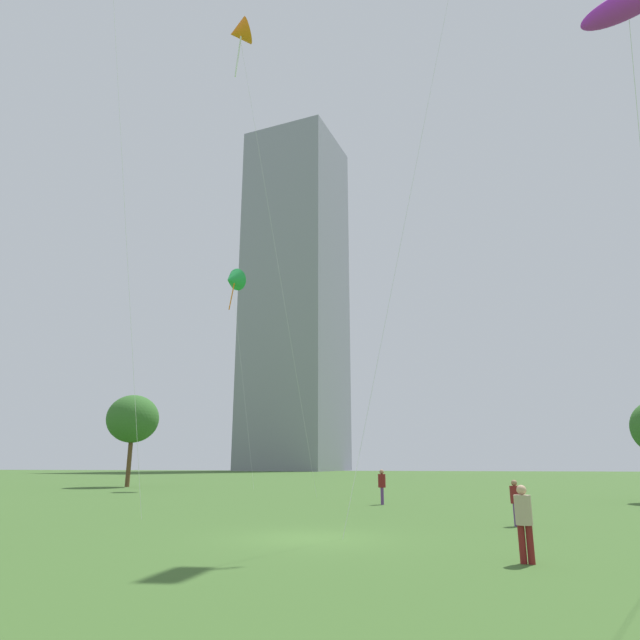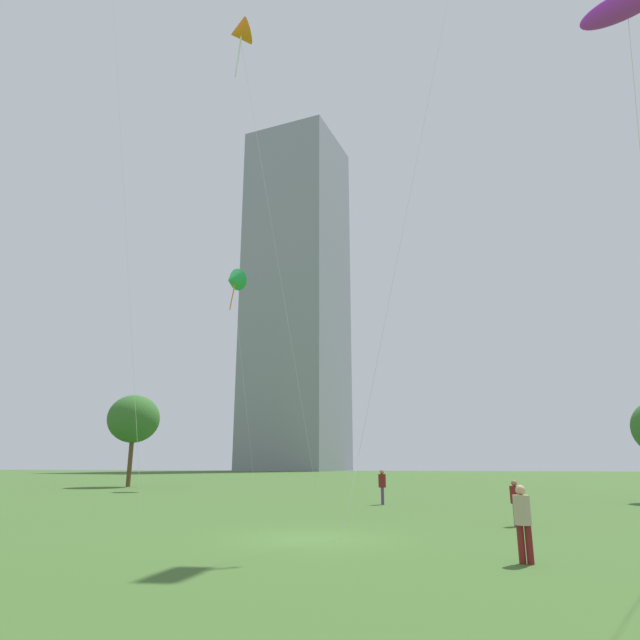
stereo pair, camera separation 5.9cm
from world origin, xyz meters
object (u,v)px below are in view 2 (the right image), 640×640
person_standing_2 (515,499)px  person_standing_3 (382,484)px  park_tree_1 (134,419)px  distant_highrise_0 (297,295)px  kite_flying_4 (240,33)px  kite_flying_3 (233,280)px  person_standing_1 (523,518)px  kite_flying_1 (627,4)px

person_standing_2 → person_standing_3: (-5.61, 9.29, 0.14)m
park_tree_1 → distant_highrise_0: (-10.62, 105.97, 45.56)m
person_standing_3 → kite_flying_4: 29.12m
kite_flying_4 → person_standing_3: bearing=22.9°
kite_flying_3 → kite_flying_4: (7.03, -18.91, 9.85)m
person_standing_1 → kite_flying_1: (3.43, -1.20, 12.33)m
kite_flying_4 → distant_highrise_0: (-27.88, 126.77, 22.96)m
person_standing_3 → kite_flying_4: kite_flying_4 is taller
person_standing_2 → distant_highrise_0: 148.04m
kite_flying_4 → park_tree_1: size_ratio=3.50×
park_tree_1 → person_standing_3: bearing=-34.6°
kite_flying_1 → kite_flying_4: bearing=137.4°
person_standing_3 → kite_flying_1: (8.16, -18.23, 12.25)m
person_standing_2 → park_tree_1: bearing=-92.4°
person_standing_2 → kite_flying_1: kite_flying_1 is taller
person_standing_1 → person_standing_3: (-4.73, 17.03, 0.08)m
park_tree_1 → distant_highrise_0: size_ratio=0.08×
person_standing_2 → kite_flying_3: size_ratio=0.08×
person_standing_2 → kite_flying_4: (-13.63, 5.91, 27.93)m
person_standing_2 → distant_highrise_0: distant_highrise_0 is taller
person_standing_1 → person_standing_2: 7.79m
kite_flying_3 → park_tree_1: size_ratio=2.37×
park_tree_1 → kite_flying_4: bearing=-50.3°
person_standing_1 → park_tree_1: bearing=-39.5°
person_standing_2 → park_tree_1: (-30.88, 26.71, 5.33)m
kite_flying_4 → person_standing_2: bearing=-23.4°
person_standing_1 → person_standing_3: 17.68m
kite_flying_3 → park_tree_1: (-10.22, 1.89, -12.75)m
person_standing_2 → person_standing_3: 10.85m
kite_flying_3 → distant_highrise_0: 114.65m
kite_flying_3 → distant_highrise_0: (-20.84, 107.86, 32.81)m
person_standing_1 → park_tree_1: (-30.01, 34.45, 5.27)m
person_standing_3 → kite_flying_3: bearing=39.8°
kite_flying_4 → distant_highrise_0: 131.81m
person_standing_1 → kite_flying_1: bearing=170.1°
kite_flying_1 → distant_highrise_0: distant_highrise_0 is taller
park_tree_1 → person_standing_1: bearing=-48.9°
person_standing_2 → kite_flying_1: size_ratio=0.11×
person_standing_1 → person_standing_3: size_ratio=0.92×
kite_flying_3 → kite_flying_4: kite_flying_4 is taller
kite_flying_4 → distant_highrise_0: bearing=102.4°
person_standing_2 → park_tree_1: size_ratio=0.19×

